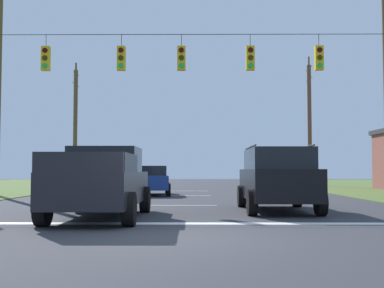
{
  "coord_description": "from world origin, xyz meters",
  "views": [
    {
      "loc": [
        0.47,
        -9.27,
        1.31
      ],
      "look_at": [
        0.32,
        11.22,
        2.42
      ],
      "focal_mm": 44.78,
      "sensor_mm": 36.0,
      "label": 1
    }
  ],
  "objects_px": {
    "pickup_truck": "(102,182)",
    "distant_car_far_parked": "(151,180)",
    "overhead_signal_span": "(183,100)",
    "suv_black": "(277,178)",
    "utility_pole_far_left": "(75,125)",
    "utility_pole_far_right": "(310,122)",
    "distant_car_crossing_white": "(106,177)"
  },
  "relations": [
    {
      "from": "overhead_signal_span",
      "to": "pickup_truck",
      "type": "relative_size",
      "value": 3.33
    },
    {
      "from": "distant_car_crossing_white",
      "to": "distant_car_far_parked",
      "type": "height_order",
      "value": "same"
    },
    {
      "from": "overhead_signal_span",
      "to": "utility_pole_far_left",
      "type": "distance_m",
      "value": 21.59
    },
    {
      "from": "distant_car_far_parked",
      "to": "utility_pole_far_right",
      "type": "bearing_deg",
      "value": 49.97
    },
    {
      "from": "distant_car_crossing_white",
      "to": "utility_pole_far_left",
      "type": "distance_m",
      "value": 7.12
    },
    {
      "from": "suv_black",
      "to": "distant_car_crossing_white",
      "type": "distance_m",
      "value": 20.0
    },
    {
      "from": "pickup_truck",
      "to": "distant_car_far_parked",
      "type": "xyz_separation_m",
      "value": [
        0.2,
        11.99,
        -0.18
      ]
    },
    {
      "from": "suv_black",
      "to": "distant_car_crossing_white",
      "type": "xyz_separation_m",
      "value": [
        -8.85,
        17.94,
        -0.27
      ]
    },
    {
      "from": "distant_car_crossing_white",
      "to": "distant_car_far_parked",
      "type": "xyz_separation_m",
      "value": [
        3.9,
        -8.22,
        0.0
      ]
    },
    {
      "from": "distant_car_crossing_white",
      "to": "overhead_signal_span",
      "type": "bearing_deg",
      "value": -68.64
    },
    {
      "from": "pickup_truck",
      "to": "distant_car_crossing_white",
      "type": "relative_size",
      "value": 1.24
    },
    {
      "from": "overhead_signal_span",
      "to": "distant_car_far_parked",
      "type": "relative_size",
      "value": 4.07
    },
    {
      "from": "pickup_truck",
      "to": "distant_car_far_parked",
      "type": "height_order",
      "value": "pickup_truck"
    },
    {
      "from": "distant_car_far_parked",
      "to": "utility_pole_far_left",
      "type": "xyz_separation_m",
      "value": [
        -7.26,
        12.97,
        4.11
      ]
    },
    {
      "from": "utility_pole_far_right",
      "to": "utility_pole_far_left",
      "type": "relative_size",
      "value": 1.07
    },
    {
      "from": "suv_black",
      "to": "utility_pole_far_left",
      "type": "relative_size",
      "value": 0.48
    },
    {
      "from": "overhead_signal_span",
      "to": "suv_black",
      "type": "height_order",
      "value": "overhead_signal_span"
    },
    {
      "from": "pickup_truck",
      "to": "suv_black",
      "type": "bearing_deg",
      "value": 23.79
    },
    {
      "from": "distant_car_far_parked",
      "to": "utility_pole_far_right",
      "type": "height_order",
      "value": "utility_pole_far_right"
    },
    {
      "from": "pickup_truck",
      "to": "utility_pole_far_right",
      "type": "relative_size",
      "value": 0.51
    },
    {
      "from": "suv_black",
      "to": "distant_car_crossing_white",
      "type": "relative_size",
      "value": 1.1
    },
    {
      "from": "pickup_truck",
      "to": "suv_black",
      "type": "xyz_separation_m",
      "value": [
        5.15,
        2.27,
        0.09
      ]
    },
    {
      "from": "utility_pole_far_left",
      "to": "distant_car_crossing_white",
      "type": "bearing_deg",
      "value": -54.75
    },
    {
      "from": "distant_car_far_parked",
      "to": "overhead_signal_span",
      "type": "bearing_deg",
      "value": -74.03
    },
    {
      "from": "pickup_truck",
      "to": "overhead_signal_span",
      "type": "bearing_deg",
      "value": 69.01
    },
    {
      "from": "distant_car_crossing_white",
      "to": "utility_pole_far_right",
      "type": "relative_size",
      "value": 0.41
    },
    {
      "from": "overhead_signal_span",
      "to": "distant_car_far_parked",
      "type": "xyz_separation_m",
      "value": [
        -1.88,
        6.57,
        -3.24
      ]
    },
    {
      "from": "utility_pole_far_right",
      "to": "utility_pole_far_left",
      "type": "height_order",
      "value": "utility_pole_far_right"
    },
    {
      "from": "utility_pole_far_right",
      "to": "distant_car_crossing_white",
      "type": "bearing_deg",
      "value": -159.97
    },
    {
      "from": "suv_black",
      "to": "utility_pole_far_right",
      "type": "bearing_deg",
      "value": 74.1
    },
    {
      "from": "suv_black",
      "to": "pickup_truck",
      "type": "bearing_deg",
      "value": -156.21
    },
    {
      "from": "overhead_signal_span",
      "to": "suv_black",
      "type": "distance_m",
      "value": 5.31
    }
  ]
}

